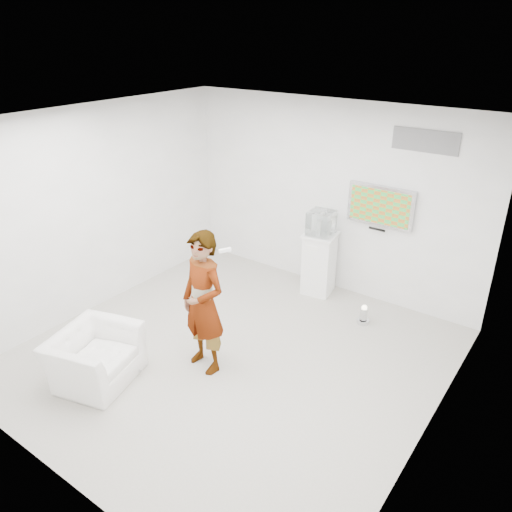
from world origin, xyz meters
name	(u,v)px	position (x,y,z in m)	size (l,w,h in m)	color
room	(230,251)	(0.00, 0.00, 1.50)	(5.01, 5.01, 3.00)	#AEAAA0
tv	(381,206)	(0.85, 2.45, 1.55)	(1.00, 0.08, 0.60)	#B7B8BC
logo_decal	(425,141)	(1.35, 2.49, 2.55)	(0.90, 0.02, 0.30)	slate
person	(203,303)	(-0.14, -0.37, 0.91)	(0.67, 0.44, 1.83)	white
armchair	(95,357)	(-1.05, -1.34, 0.32)	(0.99, 0.86, 0.64)	white
pedestal	(319,263)	(0.05, 2.17, 0.50)	(0.49, 0.49, 1.01)	white
floor_uplight	(364,315)	(1.06, 1.72, 0.14)	(0.18, 0.18, 0.28)	silver
vitrine	(321,223)	(0.05, 2.17, 1.19)	(0.37, 0.37, 0.37)	white
console	(321,227)	(0.05, 2.17, 1.13)	(0.05, 0.18, 0.24)	white
wii_remote	(225,250)	(0.13, -0.26, 1.64)	(0.04, 0.14, 0.04)	white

